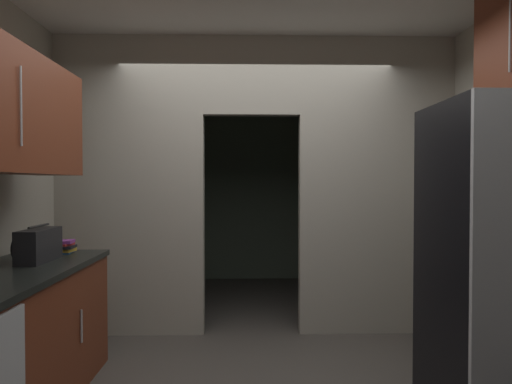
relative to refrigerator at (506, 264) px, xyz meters
The scene contains 5 objects.
kitchen_partition 2.19m from the refrigerator, 131.57° to the left, with size 3.70×0.12×2.77m.
adjoining_room_shell 3.62m from the refrigerator, 113.34° to the left, with size 3.70×2.41×2.77m.
refrigerator is the anchor object (origin of this frame).
boombox 2.94m from the refrigerator, behind, with size 0.16×0.39×0.25m.
book_stack 2.98m from the refrigerator, 164.35° to the left, with size 0.14×0.16×0.10m.
Camera 1 is at (-0.09, -2.78, 1.41)m, focal length 30.62 mm.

